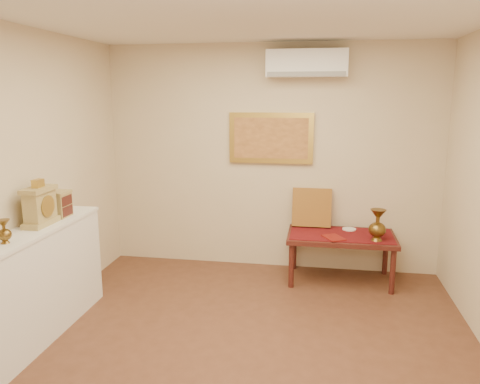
% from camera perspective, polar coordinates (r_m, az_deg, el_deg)
% --- Properties ---
extents(floor, '(4.50, 4.50, 0.00)m').
position_cam_1_polar(floor, '(3.98, -0.07, -20.13)').
color(floor, brown).
rests_on(floor, ground).
extents(ceiling, '(4.50, 4.50, 0.00)m').
position_cam_1_polar(ceiling, '(3.43, -0.08, 21.75)').
color(ceiling, white).
rests_on(ceiling, ground).
extents(wall_back, '(4.00, 0.02, 2.70)m').
position_cam_1_polar(wall_back, '(5.66, 3.80, 4.08)').
color(wall_back, beige).
rests_on(wall_back, ground).
extents(wall_front, '(4.00, 0.02, 2.70)m').
position_cam_1_polar(wall_front, '(1.44, -16.48, -20.42)').
color(wall_front, beige).
rests_on(wall_front, ground).
extents(brass_urn_small, '(0.11, 0.11, 0.24)m').
position_cam_1_polar(brass_urn_small, '(4.03, -26.84, -3.96)').
color(brass_urn_small, brown).
rests_on(brass_urn_small, display_ledge).
extents(table_cloth, '(1.14, 0.59, 0.01)m').
position_cam_1_polar(table_cloth, '(5.45, 12.24, -5.06)').
color(table_cloth, maroon).
rests_on(table_cloth, low_table).
extents(brass_urn_tall, '(0.19, 0.19, 0.42)m').
position_cam_1_polar(brass_urn_tall, '(5.25, 16.44, -3.48)').
color(brass_urn_tall, brown).
rests_on(brass_urn_tall, table_cloth).
extents(plate, '(0.16, 0.16, 0.01)m').
position_cam_1_polar(plate, '(5.63, 13.16, -4.43)').
color(plate, white).
rests_on(plate, table_cloth).
extents(menu, '(0.28, 0.31, 0.01)m').
position_cam_1_polar(menu, '(5.27, 11.36, -5.47)').
color(menu, maroon).
rests_on(menu, table_cloth).
extents(cushion, '(0.46, 0.19, 0.47)m').
position_cam_1_polar(cushion, '(5.64, 8.74, -1.87)').
color(cushion, maroon).
rests_on(cushion, table_cloth).
extents(display_ledge, '(0.37, 2.02, 0.98)m').
position_cam_1_polar(display_ledge, '(4.41, -24.59, -10.82)').
color(display_ledge, white).
rests_on(display_ledge, floor).
extents(mantel_clock, '(0.17, 0.36, 0.41)m').
position_cam_1_polar(mantel_clock, '(4.44, -23.19, -1.56)').
color(mantel_clock, tan).
rests_on(mantel_clock, display_ledge).
extents(wooden_chest, '(0.16, 0.21, 0.24)m').
position_cam_1_polar(wooden_chest, '(4.69, -21.11, -1.37)').
color(wooden_chest, tan).
rests_on(wooden_chest, display_ledge).
extents(low_table, '(1.20, 0.70, 0.55)m').
position_cam_1_polar(low_table, '(5.47, 12.21, -5.75)').
color(low_table, '#4B1B16').
rests_on(low_table, floor).
extents(painting, '(1.00, 0.06, 0.60)m').
position_cam_1_polar(painting, '(5.61, 3.80, 6.58)').
color(painting, '#B9953B').
rests_on(painting, wall_back).
extents(ac_unit, '(0.90, 0.25, 0.30)m').
position_cam_1_polar(ac_unit, '(5.46, 8.14, 15.26)').
color(ac_unit, white).
rests_on(ac_unit, wall_back).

